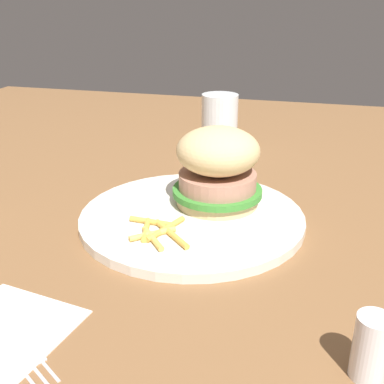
{
  "coord_description": "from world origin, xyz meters",
  "views": [
    {
      "loc": [
        0.51,
        0.16,
        0.28
      ],
      "look_at": [
        -0.02,
        0.02,
        0.04
      ],
      "focal_mm": 44.41,
      "sensor_mm": 36.0,
      "label": 1
    }
  ],
  "objects_px": {
    "plate": "(192,217)",
    "sandwich": "(218,167)",
    "napkin": "(4,330)",
    "salt_shaker": "(371,347)",
    "fries_pile": "(158,231)",
    "fork": "(4,329)",
    "drink_glass": "(219,125)"
  },
  "relations": [
    {
      "from": "fries_pile",
      "to": "salt_shaker",
      "type": "distance_m",
      "value": 0.28
    },
    {
      "from": "plate",
      "to": "napkin",
      "type": "distance_m",
      "value": 0.27
    },
    {
      "from": "fries_pile",
      "to": "fork",
      "type": "relative_size",
      "value": 0.59
    },
    {
      "from": "fries_pile",
      "to": "drink_glass",
      "type": "relative_size",
      "value": 0.89
    },
    {
      "from": "plate",
      "to": "salt_shaker",
      "type": "xyz_separation_m",
      "value": [
        0.22,
        0.2,
        0.02
      ]
    },
    {
      "from": "sandwich",
      "to": "fries_pile",
      "type": "bearing_deg",
      "value": -24.89
    },
    {
      "from": "plate",
      "to": "salt_shaker",
      "type": "distance_m",
      "value": 0.3
    },
    {
      "from": "sandwich",
      "to": "fork",
      "type": "height_order",
      "value": "sandwich"
    },
    {
      "from": "fork",
      "to": "drink_glass",
      "type": "xyz_separation_m",
      "value": [
        -0.58,
        0.07,
        0.04
      ]
    },
    {
      "from": "sandwich",
      "to": "fries_pile",
      "type": "distance_m",
      "value": 0.12
    },
    {
      "from": "fries_pile",
      "to": "drink_glass",
      "type": "bearing_deg",
      "value": -178.49
    },
    {
      "from": "fork",
      "to": "salt_shaker",
      "type": "xyz_separation_m",
      "value": [
        -0.03,
        0.3,
        0.02
      ]
    },
    {
      "from": "napkin",
      "to": "fork",
      "type": "bearing_deg",
      "value": 57.15
    },
    {
      "from": "drink_glass",
      "to": "salt_shaker",
      "type": "xyz_separation_m",
      "value": [
        0.55,
        0.24,
        -0.02
      ]
    },
    {
      "from": "plate",
      "to": "fork",
      "type": "bearing_deg",
      "value": -21.86
    },
    {
      "from": "fork",
      "to": "salt_shaker",
      "type": "height_order",
      "value": "salt_shaker"
    },
    {
      "from": "plate",
      "to": "sandwich",
      "type": "height_order",
      "value": "sandwich"
    },
    {
      "from": "fries_pile",
      "to": "napkin",
      "type": "xyz_separation_m",
      "value": [
        0.19,
        -0.08,
        -0.01
      ]
    },
    {
      "from": "fries_pile",
      "to": "sandwich",
      "type": "bearing_deg",
      "value": 155.11
    },
    {
      "from": "sandwich",
      "to": "fries_pile",
      "type": "height_order",
      "value": "sandwich"
    },
    {
      "from": "napkin",
      "to": "fork",
      "type": "relative_size",
      "value": 0.71
    },
    {
      "from": "fries_pile",
      "to": "napkin",
      "type": "relative_size",
      "value": 0.82
    },
    {
      "from": "napkin",
      "to": "sandwich",
      "type": "bearing_deg",
      "value": 156.41
    },
    {
      "from": "sandwich",
      "to": "drink_glass",
      "type": "xyz_separation_m",
      "value": [
        -0.29,
        -0.06,
        -0.02
      ]
    },
    {
      "from": "napkin",
      "to": "salt_shaker",
      "type": "xyz_separation_m",
      "value": [
        -0.03,
        0.3,
        0.03
      ]
    },
    {
      "from": "plate",
      "to": "sandwich",
      "type": "xyz_separation_m",
      "value": [
        -0.04,
        0.02,
        0.06
      ]
    },
    {
      "from": "salt_shaker",
      "to": "drink_glass",
      "type": "bearing_deg",
      "value": -156.77
    },
    {
      "from": "plate",
      "to": "sandwich",
      "type": "distance_m",
      "value": 0.07
    },
    {
      "from": "sandwich",
      "to": "salt_shaker",
      "type": "relative_size",
      "value": 2.19
    },
    {
      "from": "fork",
      "to": "fries_pile",
      "type": "bearing_deg",
      "value": 157.58
    },
    {
      "from": "sandwich",
      "to": "fork",
      "type": "xyz_separation_m",
      "value": [
        0.29,
        -0.13,
        -0.06
      ]
    },
    {
      "from": "sandwich",
      "to": "napkin",
      "type": "xyz_separation_m",
      "value": [
        0.29,
        -0.13,
        -0.06
      ]
    }
  ]
}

